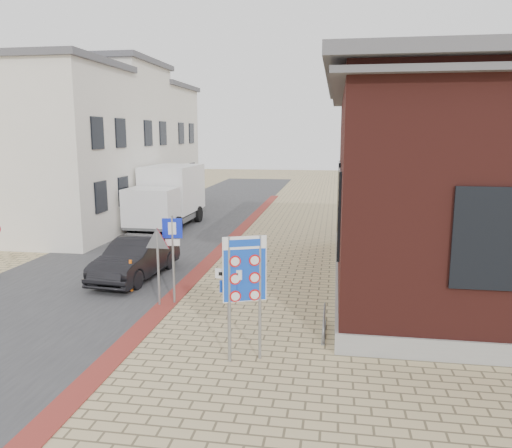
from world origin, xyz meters
The scene contains 14 objects.
ground centered at (0.00, 0.00, 0.00)m, with size 120.00×120.00×0.00m, color tan.
road_strip centered at (-5.50, 15.00, 0.01)m, with size 7.00×60.00×0.02m, color #38383A.
curb_strip centered at (-2.00, 10.00, 0.01)m, with size 0.60×40.00×0.02m, color maroon.
townhouse_near centered at (-10.99, 12.00, 4.17)m, with size 7.40×6.40×8.30m.
townhouse_mid centered at (-10.99, 18.00, 4.57)m, with size 7.40×6.40×9.10m.
townhouse_far centered at (-10.99, 24.00, 4.17)m, with size 7.40×6.40×8.30m.
bike_rack centered at (2.65, 2.20, 0.26)m, with size 0.08×1.80×0.60m.
sedan centered at (-3.95, 6.09, 0.71)m, with size 1.50×4.31×1.42m, color black.
box_truck centered at (-6.07, 15.69, 1.67)m, with size 2.75×6.24×3.24m.
border_sign centered at (0.95, 0.36, 2.03)m, with size 0.91×0.40×2.82m.
essen_sign centered at (0.61, 0.30, 1.45)m, with size 0.60×0.10×2.22m.
parking_sign centered at (-1.80, 3.75, 1.81)m, with size 0.58×0.12×2.64m.
yield_sign centered at (-2.18, 3.50, 1.72)m, with size 0.81×0.07×2.27m.
bollard centered at (-3.50, 4.59, 0.52)m, with size 0.09×0.09×1.04m, color #FF650D.
Camera 1 is at (2.84, -9.87, 4.97)m, focal length 35.00 mm.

